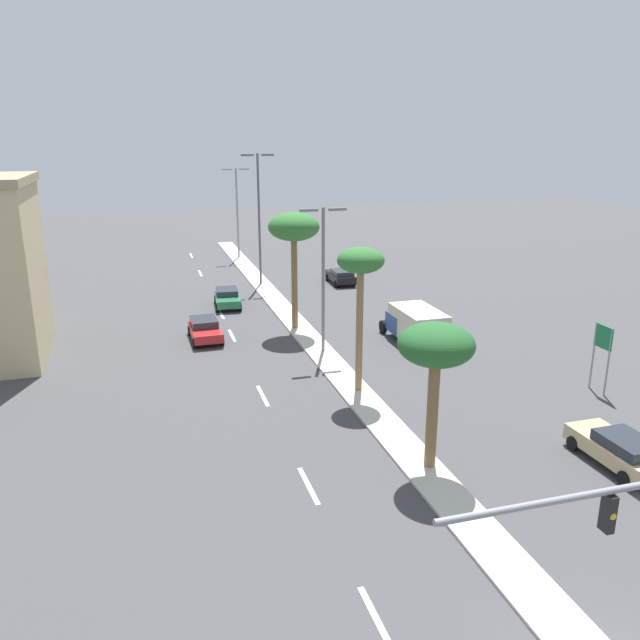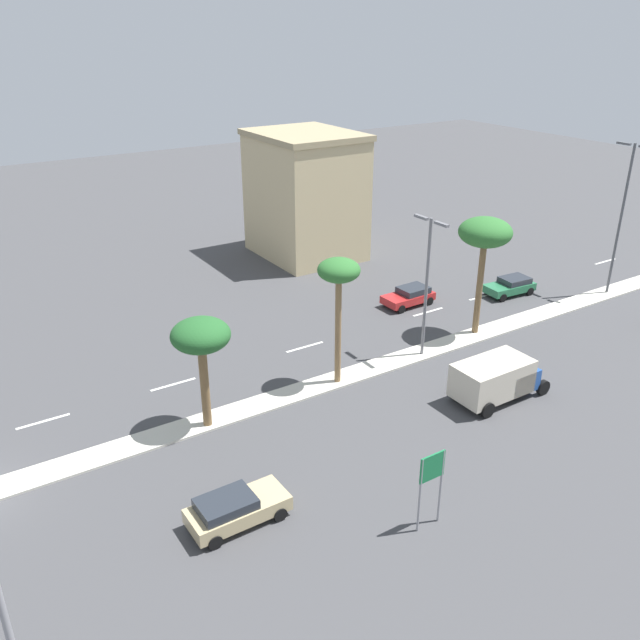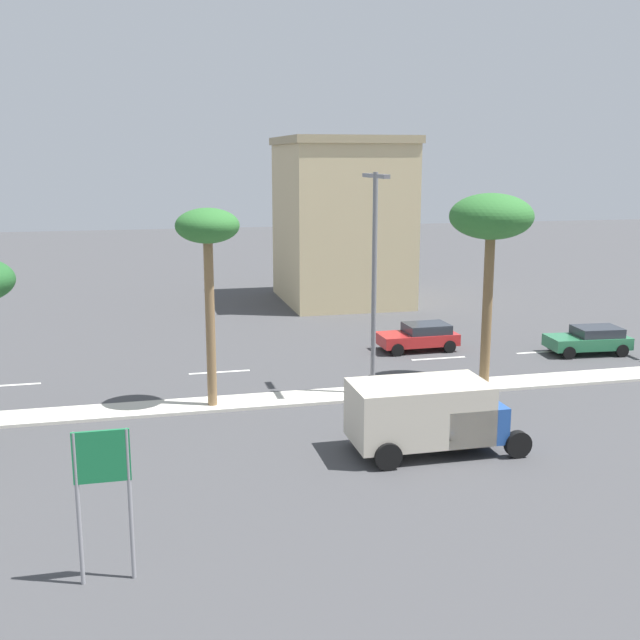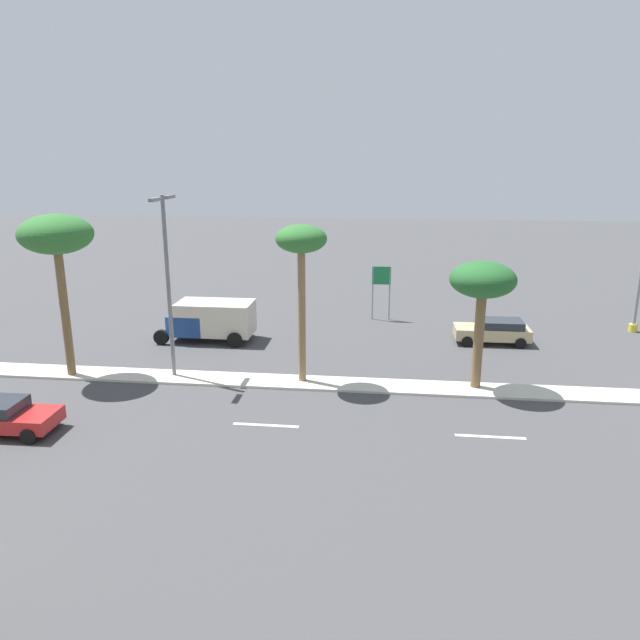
% 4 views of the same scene
% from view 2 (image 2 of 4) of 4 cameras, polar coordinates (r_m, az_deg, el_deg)
% --- Properties ---
extents(ground_plane, '(160.00, 160.00, 0.00)m').
position_cam_2_polar(ground_plane, '(44.13, 9.23, -2.67)').
color(ground_plane, '#424244').
extents(median_curb, '(1.80, 69.69, 0.12)m').
position_cam_2_polar(median_curb, '(49.20, 16.04, -0.32)').
color(median_curb, beige).
rests_on(median_curb, ground).
extents(lane_stripe_front, '(0.20, 2.80, 0.01)m').
position_cam_2_polar(lane_stripe_front, '(39.31, -22.69, -8.05)').
color(lane_stripe_front, silver).
rests_on(lane_stripe_front, ground).
extents(lane_stripe_outboard, '(0.20, 2.80, 0.01)m').
position_cam_2_polar(lane_stripe_outboard, '(40.70, -12.48, -5.42)').
color(lane_stripe_outboard, silver).
rests_on(lane_stripe_outboard, ground).
extents(lane_stripe_mid, '(0.20, 2.80, 0.01)m').
position_cam_2_polar(lane_stripe_mid, '(44.12, -1.31, -2.33)').
color(lane_stripe_mid, silver).
rests_on(lane_stripe_mid, ground).
extents(lane_stripe_inboard, '(0.20, 2.80, 0.01)m').
position_cam_2_polar(lane_stripe_inboard, '(50.01, 9.27, 0.69)').
color(lane_stripe_inboard, silver).
rests_on(lane_stripe_inboard, ground).
extents(lane_stripe_rear, '(0.20, 2.80, 0.01)m').
position_cam_2_polar(lane_stripe_rear, '(53.69, 13.79, 1.98)').
color(lane_stripe_rear, silver).
rests_on(lane_stripe_rear, ground).
extents(lane_stripe_near, '(0.20, 2.80, 0.01)m').
position_cam_2_polar(lane_stripe_near, '(65.13, 23.31, 4.64)').
color(lane_stripe_near, silver).
rests_on(lane_stripe_near, ground).
extents(directional_road_sign, '(0.10, 1.28, 3.69)m').
position_cam_2_polar(directional_road_sign, '(28.59, 9.56, -13.07)').
color(directional_road_sign, gray).
rests_on(directional_road_sign, ground).
extents(commercial_building, '(9.79, 8.08, 11.04)m').
position_cam_2_polar(commercial_building, '(60.35, -1.25, 10.69)').
color(commercial_building, '#C6B284').
rests_on(commercial_building, ground).
extents(palm_tree_trailing, '(3.06, 3.06, 6.12)m').
position_cam_2_polar(palm_tree_trailing, '(33.93, -10.20, -1.56)').
color(palm_tree_trailing, brown).
rests_on(palm_tree_trailing, median_curb).
extents(palm_tree_far, '(2.43, 2.43, 7.72)m').
position_cam_2_polar(palm_tree_far, '(37.07, 1.62, 3.76)').
color(palm_tree_far, olive).
rests_on(palm_tree_far, median_curb).
extents(palm_tree_left, '(3.51, 3.51, 8.12)m').
position_cam_2_polar(palm_tree_left, '(44.73, 14.00, 7.11)').
color(palm_tree_left, brown).
rests_on(palm_tree_left, median_curb).
extents(street_lamp_near, '(2.90, 0.24, 9.01)m').
position_cam_2_polar(street_lamp_near, '(41.40, 9.20, 3.73)').
color(street_lamp_near, slate).
rests_on(street_lamp_near, median_curb).
extents(street_lamp_outboard, '(2.90, 0.24, 11.59)m').
position_cam_2_polar(street_lamp_outboard, '(55.47, 24.55, 8.60)').
color(street_lamp_outboard, '#515459').
rests_on(street_lamp_outboard, median_curb).
extents(sedan_green_mid, '(2.25, 4.13, 1.36)m').
position_cam_2_polar(sedan_green_mid, '(54.40, 16.04, 2.85)').
color(sedan_green_mid, '#287047').
rests_on(sedan_green_mid, ground).
extents(sedan_red_trailing, '(2.08, 4.03, 1.37)m').
position_cam_2_polar(sedan_red_trailing, '(50.80, 7.68, 2.08)').
color(sedan_red_trailing, red).
rests_on(sedan_red_trailing, ground).
extents(sedan_tan_left, '(2.05, 4.40, 1.45)m').
position_cam_2_polar(sedan_tan_left, '(29.74, -7.28, -15.76)').
color(sedan_tan_left, tan).
rests_on(sedan_tan_left, ground).
extents(box_truck, '(2.70, 5.73, 2.40)m').
position_cam_2_polar(box_truck, '(39.08, 14.95, -4.82)').
color(box_truck, '#234C99').
rests_on(box_truck, ground).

